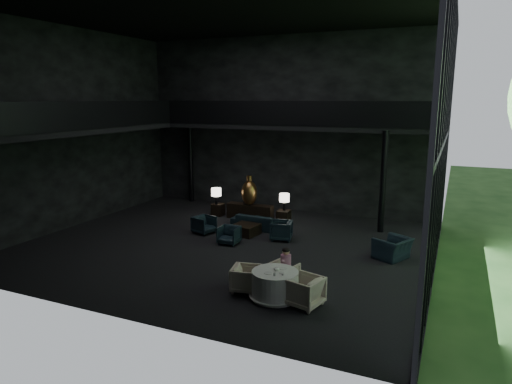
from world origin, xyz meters
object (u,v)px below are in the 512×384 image
at_px(side_table_left, 218,209).
at_px(sofa, 257,219).
at_px(console, 250,212).
at_px(window_armchair, 393,245).
at_px(dining_chair_east, 304,288).
at_px(table_lamp_left, 216,193).
at_px(child, 286,258).
at_px(coffee_table, 246,230).
at_px(side_table_right, 284,217).
at_px(table_lamp_right, 284,198).
at_px(dining_table, 275,286).
at_px(lounge_armchair_west, 204,224).
at_px(bronze_urn, 249,193).
at_px(lounge_armchair_east, 281,229).
at_px(dining_chair_west, 246,278).
at_px(lounge_armchair_south, 229,235).
at_px(dining_chair_north, 283,273).

relative_size(side_table_left, sofa, 0.27).
distance_m(console, side_table_left, 1.60).
bearing_deg(side_table_left, console, -0.48).
bearing_deg(window_armchair, dining_chair_east, 6.68).
xyz_separation_m(table_lamp_left, child, (5.49, -5.96, -0.30)).
xyz_separation_m(side_table_left, table_lamp_left, (-0.00, -0.14, 0.80)).
distance_m(side_table_left, coffee_table, 3.27).
height_order(side_table_right, dining_chair_east, dining_chair_east).
bearing_deg(child, table_lamp_left, -47.31).
relative_size(side_table_left, table_lamp_right, 0.75).
bearing_deg(dining_chair_east, dining_table, -82.76).
bearing_deg(side_table_left, lounge_armchair_west, -72.71).
bearing_deg(bronze_urn, lounge_armchair_east, -43.32).
relative_size(side_table_right, dining_table, 0.41).
relative_size(lounge_armchair_east, dining_table, 0.58).
height_order(bronze_urn, dining_chair_east, bronze_urn).
xyz_separation_m(side_table_right, table_lamp_right, (0.00, 0.06, 0.79)).
xyz_separation_m(coffee_table, dining_chair_west, (2.26, -4.78, 0.19)).
xyz_separation_m(lounge_armchair_south, dining_chair_east, (4.06, -3.72, 0.13)).
bearing_deg(table_lamp_right, dining_table, -71.49).
bearing_deg(dining_table, dining_chair_north, 96.25).
distance_m(side_table_right, child, 6.44).
distance_m(side_table_left, table_lamp_right, 3.30).
bearing_deg(table_lamp_right, dining_chair_east, -65.90).
relative_size(table_lamp_right, dining_chair_east, 0.76).
xyz_separation_m(side_table_right, child, (2.29, -5.99, 0.48)).
xyz_separation_m(table_lamp_right, dining_chair_west, (1.47, -6.94, -0.69)).
relative_size(table_lamp_right, sofa, 0.35).
height_order(table_lamp_right, window_armchair, table_lamp_right).
height_order(lounge_armchair_west, coffee_table, lounge_armchair_west).
height_order(console, bronze_urn, bronze_urn).
bearing_deg(table_lamp_right, lounge_armchair_south, -103.97).
xyz_separation_m(dining_chair_east, dining_chair_west, (-1.73, 0.22, -0.08)).
height_order(console, sofa, sofa).
height_order(table_lamp_left, dining_chair_north, table_lamp_left).
xyz_separation_m(side_table_left, side_table_right, (3.20, -0.11, 0.01)).
bearing_deg(console, table_lamp_left, -175.39).
height_order(side_table_left, lounge_armchair_south, lounge_armchair_south).
bearing_deg(lounge_armchair_east, child, 9.82).
relative_size(bronze_urn, table_lamp_right, 1.79).
height_order(lounge_armchair_west, window_armchair, window_armchair).
bearing_deg(coffee_table, bronze_urn, 111.00).
distance_m(window_armchair, coffee_table, 5.61).
xyz_separation_m(console, child, (3.89, -6.09, 0.44)).
height_order(table_lamp_left, dining_chair_west, table_lamp_left).
xyz_separation_m(lounge_armchair_south, child, (3.15, -2.61, 0.43)).
height_order(lounge_armchair_south, coffee_table, lounge_armchair_south).
distance_m(window_armchair, dining_table, 5.02).
distance_m(bronze_urn, dining_chair_west, 7.59).
bearing_deg(child, dining_chair_east, 129.38).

